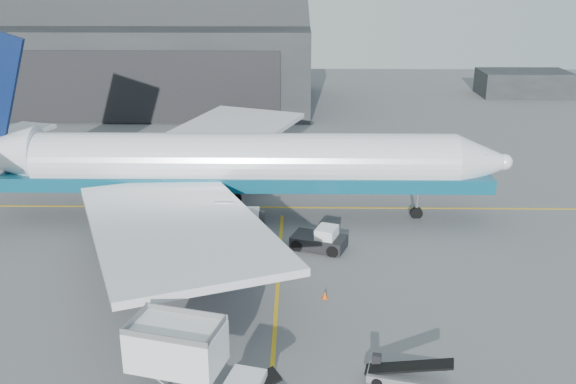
{
  "coord_description": "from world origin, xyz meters",
  "views": [
    {
      "loc": [
        1.27,
        -32.8,
        20.2
      ],
      "look_at": [
        0.6,
        11.41,
        4.5
      ],
      "focal_mm": 40.0,
      "sensor_mm": 36.0,
      "label": 1
    }
  ],
  "objects_px": {
    "pushback_tug": "(320,240)",
    "belt_loader_b": "(407,376)",
    "airliner": "(222,164)",
    "catering_truck": "(189,370)"
  },
  "relations": [
    {
      "from": "pushback_tug",
      "to": "belt_loader_b",
      "type": "relative_size",
      "value": 1.01
    },
    {
      "from": "airliner",
      "to": "belt_loader_b",
      "type": "height_order",
      "value": "airliner"
    },
    {
      "from": "pushback_tug",
      "to": "belt_loader_b",
      "type": "xyz_separation_m",
      "value": [
        3.87,
        -16.53,
        -0.18
      ]
    },
    {
      "from": "airliner",
      "to": "belt_loader_b",
      "type": "distance_m",
      "value": 26.1
    },
    {
      "from": "airliner",
      "to": "catering_truck",
      "type": "bearing_deg",
      "value": -87.38
    },
    {
      "from": "catering_truck",
      "to": "pushback_tug",
      "type": "xyz_separation_m",
      "value": [
        6.82,
        18.7,
        -1.57
      ]
    },
    {
      "from": "airliner",
      "to": "pushback_tug",
      "type": "relative_size",
      "value": 10.64
    },
    {
      "from": "belt_loader_b",
      "to": "catering_truck",
      "type": "bearing_deg",
      "value": -155.0
    },
    {
      "from": "airliner",
      "to": "pushback_tug",
      "type": "xyz_separation_m",
      "value": [
        7.96,
        -6.35,
        -4.0
      ]
    },
    {
      "from": "pushback_tug",
      "to": "airliner",
      "type": "bearing_deg",
      "value": 161.51
    }
  ]
}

